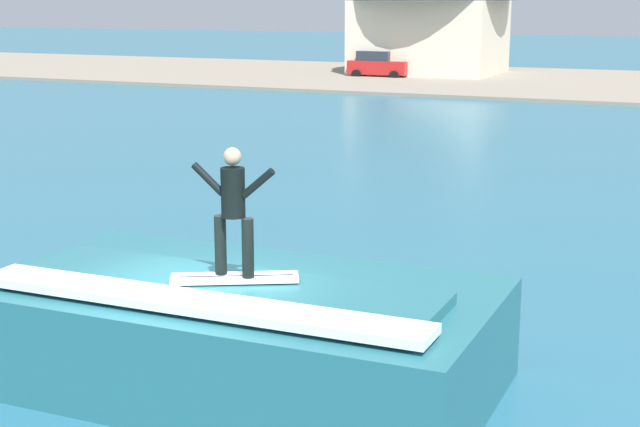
# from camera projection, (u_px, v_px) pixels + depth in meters

# --- Properties ---
(ground_plane) EXTENTS (260.00, 260.00, 0.00)m
(ground_plane) POSITION_uv_depth(u_px,v_px,m) (197.00, 397.00, 12.96)
(ground_plane) COLOR #266078
(wave_crest) EXTENTS (7.00, 3.83, 1.62)m
(wave_crest) POSITION_uv_depth(u_px,v_px,m) (240.00, 332.00, 13.24)
(wave_crest) COLOR #24646F
(wave_crest) RESTS_ON ground_plane
(surfboard) EXTENTS (1.70, 1.16, 0.06)m
(surfboard) POSITION_uv_depth(u_px,v_px,m) (235.00, 278.00, 12.72)
(surfboard) COLOR white
(surfboard) RESTS_ON wave_crest
(surfer) EXTENTS (1.23, 0.32, 1.74)m
(surfer) POSITION_uv_depth(u_px,v_px,m) (233.00, 205.00, 12.50)
(surfer) COLOR black
(surfer) RESTS_ON surfboard
(shoreline_bank) EXTENTS (120.00, 22.36, 0.19)m
(shoreline_bank) POSITION_uv_depth(u_px,v_px,m) (624.00, 85.00, 58.09)
(shoreline_bank) COLOR gray
(shoreline_bank) RESTS_ON ground_plane
(car_near_shore) EXTENTS (4.07, 2.25, 1.86)m
(car_near_shore) POSITION_uv_depth(u_px,v_px,m) (379.00, 65.00, 63.53)
(car_near_shore) COLOR red
(car_near_shore) RESTS_ON ground_plane
(house_with_chimney) EXTENTS (11.59, 11.59, 7.67)m
(house_with_chimney) POSITION_uv_depth(u_px,v_px,m) (430.00, 14.00, 65.23)
(house_with_chimney) COLOR beige
(house_with_chimney) RESTS_ON ground_plane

